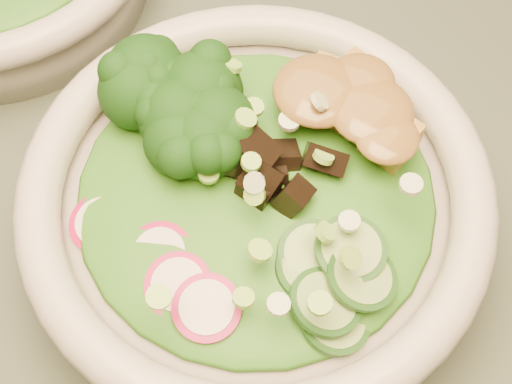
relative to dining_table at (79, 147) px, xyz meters
The scene contains 11 objects.
floor 0.64m from the dining_table, ahead, with size 4.00×4.00×0.00m, color #532E1C.
dining_table is the anchor object (origin of this frame).
salad_bowl 0.28m from the dining_table, ahead, with size 0.30×0.30×0.08m.
lettuce_bed 0.29m from the dining_table, ahead, with size 0.23×0.23×0.03m, color #185E13.
broccoli_florets 0.25m from the dining_table, ahead, with size 0.09×0.08×0.05m, color black, non-canonical shape.
radish_slices 0.30m from the dining_table, 23.33° to the right, with size 0.12×0.05×0.02m, color #A70C44, non-canonical shape.
cucumber_slices 0.36m from the dining_table, ahead, with size 0.08×0.08×0.04m, color #98BE6A, non-canonical shape.
mushroom_heap 0.30m from the dining_table, ahead, with size 0.08×0.08×0.05m, color black, non-canonical shape.
tofu_cubes 0.31m from the dining_table, 12.25° to the left, with size 0.10×0.07×0.04m, color olive, non-canonical shape.
peanut_sauce 0.32m from the dining_table, 12.25° to the left, with size 0.08×0.06×0.02m, color brown.
scallion_garnish 0.31m from the dining_table, ahead, with size 0.22×0.22×0.03m, color #84C144, non-canonical shape.
Camera 1 is at (0.35, -0.19, 1.21)m, focal length 50.00 mm.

